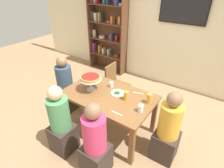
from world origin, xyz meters
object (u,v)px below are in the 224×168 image
diner_head_west (66,88)px  water_glass_clear_far (141,108)px  beer_glass_amber_tall (126,96)px  salad_plate_near_diner (92,78)px  television (183,10)px  diner_near_right (95,145)px  diner_head_east (167,132)px  diner_near_left (61,125)px  deep_dish_pizza_stand (91,78)px  chair_far_left (115,83)px  water_glass_clear_near (111,84)px  dining_table (109,100)px  cutlery_knife_near (138,93)px  salad_plate_far_diner (117,93)px  cutlery_fork_near (117,113)px  beer_glass_amber_short (149,99)px  bookshelf (107,29)px

diner_head_west → water_glass_clear_far: bearing=-3.4°
beer_glass_amber_tall → salad_plate_near_diner: bearing=166.0°
television → diner_near_right: size_ratio=0.84×
diner_head_east → diner_near_left: bearing=29.4°
deep_dish_pizza_stand → diner_near_right: bearing=-47.6°
chair_far_left → water_glass_clear_far: (0.97, -0.82, 0.31)m
diner_near_right → water_glass_clear_near: 1.09m
deep_dish_pizza_stand → water_glass_clear_near: bearing=51.6°
television → water_glass_clear_far: size_ratio=9.03×
salad_plate_near_diner → water_glass_clear_far: 1.21m
diner_head_east → television: bearing=-73.3°
dining_table → chair_far_left: size_ratio=1.66×
diner_head_west → salad_plate_near_diner: size_ratio=4.86×
diner_head_east → cutlery_knife_near: (-0.63, 0.30, 0.25)m
salad_plate_near_diner → water_glass_clear_far: size_ratio=2.20×
beer_glass_amber_tall → water_glass_clear_far: beer_glass_amber_tall is taller
water_glass_clear_near → dining_table: bearing=-66.3°
dining_table → water_glass_clear_near: (-0.10, 0.23, 0.15)m
cutlery_knife_near → salad_plate_far_diner: bearing=21.7°
water_glass_clear_near → cutlery_fork_near: water_glass_clear_near is taller
diner_near_left → beer_glass_amber_short: (0.95, 0.90, 0.33)m
deep_dish_pizza_stand → salad_plate_far_diner: size_ratio=1.65×
bookshelf → chair_far_left: 1.83m
beer_glass_amber_tall → chair_far_left: bearing=133.6°
deep_dish_pizza_stand → cutlery_knife_near: (0.68, 0.36, -0.22)m
chair_far_left → salad_plate_far_diner: chair_far_left is taller
diner_near_left → water_glass_clear_near: diner_near_left is taller
salad_plate_near_diner → water_glass_clear_near: bearing=-3.8°
bookshelf → chair_far_left: bearing=-48.8°
diner_near_right → beer_glass_amber_short: size_ratio=7.29×
dining_table → deep_dish_pizza_stand: 0.45m
diner_near_left → deep_dish_pizza_stand: (0.01, 0.69, 0.47)m
diner_near_left → deep_dish_pizza_stand: 0.83m
diner_near_left → beer_glass_amber_tall: diner_near_left is taller
diner_near_left → salad_plate_near_diner: (-0.23, 0.99, 0.27)m
water_glass_clear_near → cutlery_knife_near: size_ratio=0.53×
diner_head_west → diner_near_left: bearing=-46.4°
bookshelf → salad_plate_near_diner: size_ratio=9.34×
diner_near_right → cutlery_fork_near: 0.50m
diner_head_east → chair_far_left: size_ratio=1.32×
beer_glass_amber_tall → cutlery_knife_near: beer_glass_amber_tall is taller
water_glass_clear_far → water_glass_clear_near: bearing=156.3°
salad_plate_near_diner → water_glass_clear_near: water_glass_clear_near is taller
dining_table → bookshelf: bookshelf is taller
cutlery_fork_near → water_glass_clear_far: bearing=42.8°
bookshelf → diner_near_left: 3.06m
dining_table → salad_plate_near_diner: size_ratio=6.11×
diner_near_right → salad_plate_far_diner: 0.91m
salad_plate_far_diner → beer_glass_amber_short: bearing=6.9°
deep_dish_pizza_stand → television: bearing=72.2°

